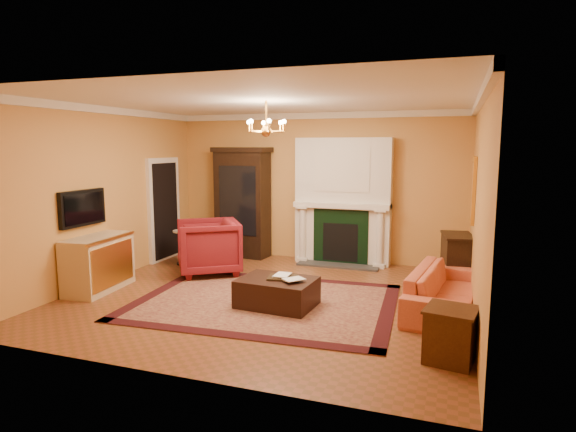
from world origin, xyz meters
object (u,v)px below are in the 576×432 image
at_px(pedestal_table, 183,245).
at_px(commode, 98,263).
at_px(leather_ottoman, 277,292).
at_px(wingback_armchair, 208,244).
at_px(console_table, 457,261).
at_px(china_cabinet, 243,205).
at_px(coral_sofa, 444,283).
at_px(end_table, 450,336).

bearing_deg(pedestal_table, commode, -100.91).
bearing_deg(commode, leather_ottoman, -1.34).
xyz_separation_m(wingback_armchair, console_table, (4.32, 0.65, -0.13)).
bearing_deg(china_cabinet, leather_ottoman, -52.62).
relative_size(wingback_armchair, coral_sofa, 0.53).
bearing_deg(console_table, pedestal_table, 173.32).
bearing_deg(commode, coral_sofa, 3.67).
distance_m(wingback_armchair, commode, 1.92).
relative_size(end_table, leather_ottoman, 0.53).
relative_size(commode, console_table, 1.42).
relative_size(commode, leather_ottoman, 1.11).
bearing_deg(end_table, wingback_armchair, 150.53).
xyz_separation_m(china_cabinet, end_table, (4.26, -3.95, -0.82)).
distance_m(china_cabinet, commode, 3.34).
bearing_deg(end_table, leather_ottoman, 155.89).
distance_m(china_cabinet, leather_ottoman, 3.53).
relative_size(pedestal_table, end_table, 1.21).
bearing_deg(coral_sofa, commode, 105.97).
bearing_deg(pedestal_table, china_cabinet, 53.42).
relative_size(china_cabinet, pedestal_table, 3.22).
height_order(pedestal_table, end_table, pedestal_table).
bearing_deg(coral_sofa, pedestal_table, 84.27).
bearing_deg(console_table, leather_ottoman, -150.23).
bearing_deg(china_cabinet, wingback_armchair, -85.15).
height_order(coral_sofa, leather_ottoman, coral_sofa).
height_order(china_cabinet, coral_sofa, china_cabinet).
distance_m(wingback_armchair, console_table, 4.37).
distance_m(coral_sofa, end_table, 1.70).
distance_m(wingback_armchair, coral_sofa, 4.22).
relative_size(wingback_armchair, end_table, 1.94).
height_order(commode, leather_ottoman, commode).
distance_m(coral_sofa, console_table, 1.37).
xyz_separation_m(china_cabinet, leather_ottoman, (1.85, -2.87, -0.89)).
xyz_separation_m(commode, end_table, (5.45, -0.90, -0.16)).
height_order(pedestal_table, leather_ottoman, pedestal_table).
bearing_deg(coral_sofa, china_cabinet, 69.03).
height_order(pedestal_table, commode, commode).
relative_size(pedestal_table, commode, 0.57).
xyz_separation_m(wingback_armchair, coral_sofa, (4.15, -0.71, -0.14)).
bearing_deg(wingback_armchair, coral_sofa, 46.04).
distance_m(pedestal_table, coral_sofa, 5.10).
distance_m(end_table, leather_ottoman, 2.65).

